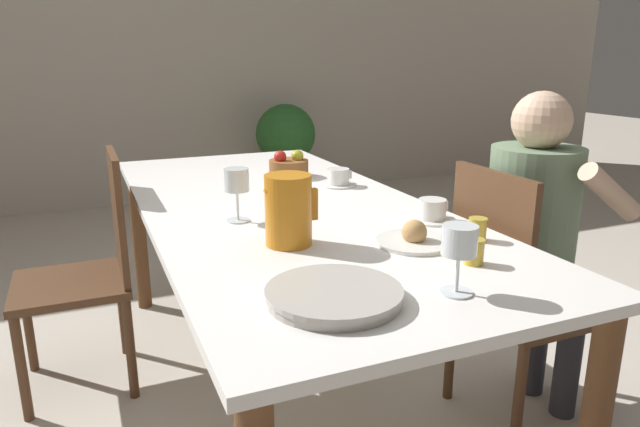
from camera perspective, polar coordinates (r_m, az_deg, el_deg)
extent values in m
plane|color=beige|center=(2.36, -3.26, -17.31)|extent=(20.00, 20.00, 0.00)
cube|color=beige|center=(5.20, -16.34, 15.25)|extent=(10.00, 0.06, 2.60)
cube|color=white|center=(2.05, -3.58, 0.54)|extent=(0.97, 2.19, 0.03)
cylinder|color=brown|center=(3.06, -17.59, -2.55)|extent=(0.07, 0.07, 0.74)
cylinder|color=brown|center=(3.23, -2.51, -0.82)|extent=(0.07, 0.07, 0.74)
cylinder|color=#51331E|center=(2.49, 19.98, -11.00)|extent=(0.04, 0.04, 0.41)
cylinder|color=#51331E|center=(2.27, 26.44, -14.46)|extent=(0.04, 0.04, 0.41)
cylinder|color=#51331E|center=(2.28, 12.91, -13.07)|extent=(0.04, 0.04, 0.41)
cylinder|color=#51331E|center=(2.03, 19.25, -17.36)|extent=(0.04, 0.04, 0.41)
cube|color=#51331E|center=(2.16, 20.20, -8.73)|extent=(0.42, 0.42, 0.03)
cube|color=#51331E|center=(1.95, 16.63, -2.96)|extent=(0.03, 0.39, 0.49)
cylinder|color=#51331E|center=(2.35, -27.68, -13.61)|extent=(0.04, 0.04, 0.41)
cylinder|color=#51331E|center=(2.68, -27.15, -9.89)|extent=(0.04, 0.04, 0.41)
cylinder|color=#51331E|center=(2.34, -18.43, -12.71)|extent=(0.04, 0.04, 0.41)
cylinder|color=#51331E|center=(2.67, -19.16, -9.09)|extent=(0.04, 0.04, 0.41)
cube|color=#51331E|center=(2.41, -23.68, -6.52)|extent=(0.42, 0.42, 0.03)
cube|color=#51331E|center=(2.34, -19.55, -0.12)|extent=(0.03, 0.39, 0.49)
cylinder|color=#33333D|center=(2.40, 20.79, -11.73)|extent=(0.09, 0.09, 0.44)
cylinder|color=#33333D|center=(2.31, 23.57, -13.24)|extent=(0.09, 0.09, 0.44)
cube|color=#33333D|center=(2.19, 21.46, -6.80)|extent=(0.30, 0.34, 0.11)
cylinder|color=slate|center=(2.05, 20.41, -0.12)|extent=(0.30, 0.30, 0.46)
sphere|color=#D6AD8E|center=(1.99, 21.28, 8.65)|extent=(0.19, 0.19, 0.19)
cylinder|color=#D6AD8E|center=(1.95, 27.05, 1.89)|extent=(0.25, 0.06, 0.20)
cylinder|color=orange|center=(1.59, -3.19, 0.34)|extent=(0.13, 0.13, 0.20)
cube|color=orange|center=(1.61, -0.65, 0.96)|extent=(0.02, 0.02, 0.09)
cone|color=orange|center=(1.55, -5.06, 2.99)|extent=(0.04, 0.04, 0.04)
cylinder|color=white|center=(1.86, -8.19, -0.68)|extent=(0.08, 0.08, 0.00)
cylinder|color=white|center=(1.84, -8.25, 0.81)|extent=(0.01, 0.01, 0.10)
cylinder|color=white|center=(1.82, -8.35, 3.36)|extent=(0.08, 0.08, 0.07)
cylinder|color=white|center=(1.33, 13.44, -7.67)|extent=(0.08, 0.08, 0.00)
cylinder|color=white|center=(1.31, 13.57, -5.81)|extent=(0.01, 0.01, 0.09)
cylinder|color=white|center=(1.29, 13.79, -2.60)|extent=(0.08, 0.08, 0.07)
cylinder|color=orange|center=(1.29, 13.75, -3.24)|extent=(0.07, 0.07, 0.04)
cylinder|color=white|center=(1.88, 11.09, -0.59)|extent=(0.15, 0.15, 0.01)
cylinder|color=white|center=(1.87, 11.15, 0.46)|extent=(0.09, 0.09, 0.06)
cube|color=white|center=(1.90, 12.46, 0.71)|extent=(0.01, 0.01, 0.03)
cylinder|color=white|center=(2.33, 1.84, 2.88)|extent=(0.15, 0.15, 0.01)
cylinder|color=white|center=(2.33, 1.85, 3.74)|extent=(0.09, 0.09, 0.06)
cube|color=white|center=(2.35, 3.00, 3.91)|extent=(0.01, 0.01, 0.03)
cylinder|color=#B7B2A8|center=(1.25, 1.40, -8.40)|extent=(0.30, 0.30, 0.02)
cylinder|color=#B7B2A8|center=(1.25, 1.40, -7.77)|extent=(0.30, 0.30, 0.01)
cylinder|color=white|center=(1.64, 9.37, -2.82)|extent=(0.22, 0.22, 0.01)
sphere|color=tan|center=(1.63, 9.42, -1.85)|extent=(0.07, 0.07, 0.07)
cylinder|color=gold|center=(1.51, 15.14, -3.69)|extent=(0.05, 0.05, 0.07)
cylinder|color=gold|center=(1.50, 15.22, -2.63)|extent=(0.05, 0.05, 0.01)
cylinder|color=gold|center=(1.70, 15.48, -1.52)|extent=(0.05, 0.05, 0.07)
cylinder|color=gold|center=(1.69, 15.55, -0.57)|extent=(0.05, 0.05, 0.01)
cylinder|color=brown|center=(2.51, -3.15, 4.54)|extent=(0.17, 0.17, 0.07)
sphere|color=gold|center=(2.50, -2.28, 5.77)|extent=(0.05, 0.05, 0.05)
sphere|color=red|center=(2.48, -4.00, 5.67)|extent=(0.05, 0.05, 0.05)
cylinder|color=beige|center=(5.16, -3.36, 2.21)|extent=(0.22, 0.22, 0.17)
cylinder|color=brown|center=(5.11, -3.40, 4.29)|extent=(0.04, 0.04, 0.21)
sphere|color=#2D6B2D|center=(5.06, -3.46, 7.93)|extent=(0.52, 0.52, 0.52)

